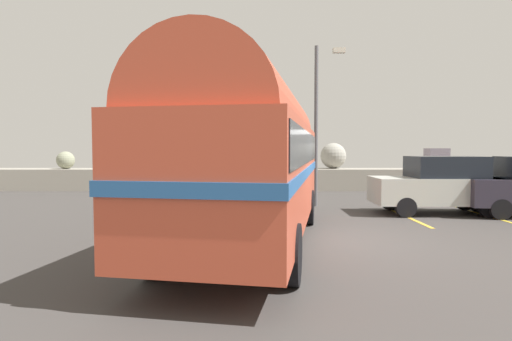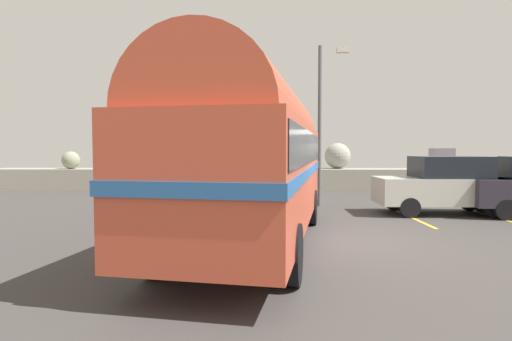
% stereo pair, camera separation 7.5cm
% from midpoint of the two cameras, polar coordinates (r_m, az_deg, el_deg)
% --- Properties ---
extents(ground, '(32.00, 26.00, 0.02)m').
position_cam_midpoint_polar(ground, '(9.82, 11.16, -9.44)').
color(ground, '#3E3B38').
extents(breakwater, '(31.36, 1.95, 2.43)m').
position_cam_midpoint_polar(breakwater, '(21.33, 5.28, -0.95)').
color(breakwater, gray).
rests_on(breakwater, ground).
extents(parking_lines, '(5.32, 4.40, 0.01)m').
position_cam_midpoint_polar(parking_lines, '(14.94, 29.32, -5.44)').
color(parking_lines, gold).
rests_on(parking_lines, ground).
extents(vintage_coach, '(3.91, 8.87, 3.70)m').
position_cam_midpoint_polar(vintage_coach, '(8.98, -0.52, 2.58)').
color(vintage_coach, black).
rests_on(vintage_coach, ground).
extents(parked_car_nearest, '(4.12, 1.76, 1.86)m').
position_cam_midpoint_polar(parked_car_nearest, '(14.54, 24.21, -1.78)').
color(parked_car_nearest, black).
rests_on(parked_car_nearest, ground).
extents(lamp_post, '(1.15, 0.46, 5.84)m').
position_cam_midpoint_polar(lamp_post, '(15.29, 8.90, 7.47)').
color(lamp_post, '#5B5B60').
rests_on(lamp_post, ground).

